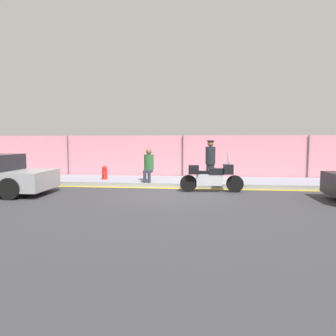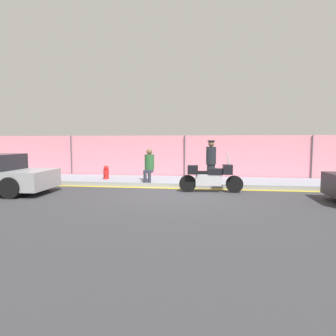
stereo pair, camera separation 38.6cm
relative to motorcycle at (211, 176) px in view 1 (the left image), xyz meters
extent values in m
plane|color=#38383D|center=(-1.23, -0.62, -0.56)|extent=(120.00, 120.00, 0.00)
cube|color=#8E93A3|center=(-1.23, 2.05, -0.47)|extent=(41.95, 2.64, 0.18)
cube|color=gold|center=(-1.23, 0.64, -0.56)|extent=(41.95, 0.18, 0.01)
cube|color=pink|center=(-1.23, 3.46, 0.48)|extent=(39.86, 0.08, 2.08)
cylinder|color=#4C4C51|center=(-6.87, 3.36, 0.48)|extent=(0.05, 0.05, 2.08)
cylinder|color=#4C4C51|center=(-1.23, 3.36, 0.48)|extent=(0.05, 0.05, 2.08)
cylinder|color=#4C4C51|center=(4.42, 3.36, 0.48)|extent=(0.05, 0.05, 2.08)
cylinder|color=black|center=(0.85, 0.04, -0.26)|extent=(0.61, 0.17, 0.60)
cylinder|color=black|center=(-0.80, -0.04, -0.26)|extent=(0.61, 0.17, 0.60)
cube|color=silver|center=(-0.06, 0.00, -0.12)|extent=(0.92, 0.32, 0.41)
cube|color=black|center=(0.17, 0.01, 0.18)|extent=(0.53, 0.33, 0.22)
cube|color=black|center=(-0.16, -0.01, 0.14)|extent=(0.61, 0.31, 0.10)
cube|color=black|center=(0.60, 0.03, 0.26)|extent=(0.34, 0.49, 0.34)
cube|color=silver|center=(0.60, 0.03, 0.64)|extent=(0.12, 0.42, 0.42)
cube|color=black|center=(-0.62, -0.03, 0.24)|extent=(0.38, 0.52, 0.30)
cylinder|color=#1E2328|center=(0.01, 1.50, -0.03)|extent=(0.32, 0.32, 0.71)
cylinder|color=#1E2328|center=(0.01, 1.50, 0.67)|extent=(0.39, 0.39, 0.71)
sphere|color=brown|center=(0.01, 1.50, 1.15)|extent=(0.24, 0.24, 0.24)
cylinder|color=black|center=(0.01, 1.50, 1.25)|extent=(0.28, 0.28, 0.06)
cylinder|color=#2D3342|center=(-2.56, 0.84, -0.17)|extent=(0.12, 0.12, 0.43)
cylinder|color=#2D3342|center=(-2.38, 0.84, -0.17)|extent=(0.12, 0.12, 0.43)
cube|color=#2D3342|center=(-2.47, 1.06, 0.05)|extent=(0.33, 0.43, 0.10)
cylinder|color=#2D6033|center=(-2.47, 1.27, 0.40)|extent=(0.39, 0.39, 0.61)
sphere|color=brown|center=(-2.47, 1.27, 0.83)|extent=(0.24, 0.24, 0.24)
cylinder|color=black|center=(-6.29, -0.43, -0.22)|extent=(0.69, 0.25, 0.69)
cylinder|color=black|center=(-6.23, -2.13, -0.22)|extent=(0.69, 0.25, 0.69)
cylinder|color=red|center=(-4.47, 1.70, -0.18)|extent=(0.24, 0.24, 0.42)
sphere|color=red|center=(-4.47, 1.70, 0.10)|extent=(0.21, 0.21, 0.21)
cylinder|color=red|center=(-4.47, 1.57, -0.16)|extent=(0.08, 0.09, 0.08)
camera|label=1|loc=(-0.32, -10.68, 1.24)|focal=32.00mm
camera|label=2|loc=(0.06, -10.63, 1.24)|focal=32.00mm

